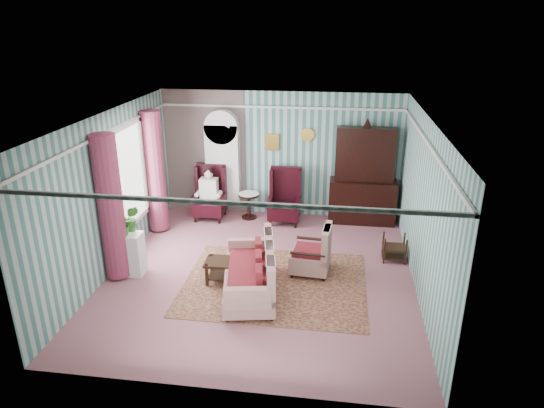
# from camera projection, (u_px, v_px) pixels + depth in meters

# --- Properties ---
(floor) EXTENTS (6.00, 6.00, 0.00)m
(floor) POSITION_uv_depth(u_px,v_px,m) (261.00, 274.00, 8.94)
(floor) COLOR #98585C
(floor) RESTS_ON ground
(room_shell) EXTENTS (5.53, 6.02, 2.91)m
(room_shell) POSITION_uv_depth(u_px,v_px,m) (227.00, 166.00, 8.46)
(room_shell) COLOR #3C6D68
(room_shell) RESTS_ON ground
(bookcase) EXTENTS (0.80, 0.28, 2.24)m
(bookcase) POSITION_uv_depth(u_px,v_px,m) (223.00, 168.00, 11.33)
(bookcase) COLOR silver
(bookcase) RESTS_ON floor
(dresser_hutch) EXTENTS (1.50, 0.56, 2.36)m
(dresser_hutch) POSITION_uv_depth(u_px,v_px,m) (364.00, 173.00, 10.78)
(dresser_hutch) COLOR black
(dresser_hutch) RESTS_ON floor
(wingback_left) EXTENTS (0.76, 0.80, 1.25)m
(wingback_left) POSITION_uv_depth(u_px,v_px,m) (209.00, 193.00, 11.18)
(wingback_left) COLOR black
(wingback_left) RESTS_ON floor
(wingback_right) EXTENTS (0.76, 0.80, 1.25)m
(wingback_right) POSITION_uv_depth(u_px,v_px,m) (284.00, 197.00, 10.96)
(wingback_right) COLOR black
(wingback_right) RESTS_ON floor
(seated_woman) EXTENTS (0.44, 0.40, 1.18)m
(seated_woman) POSITION_uv_depth(u_px,v_px,m) (209.00, 195.00, 11.19)
(seated_woman) COLOR silver
(seated_woman) RESTS_ON floor
(round_side_table) EXTENTS (0.50, 0.50, 0.60)m
(round_side_table) POSITION_uv_depth(u_px,v_px,m) (249.00, 206.00, 11.32)
(round_side_table) COLOR black
(round_side_table) RESTS_ON floor
(nest_table) EXTENTS (0.45, 0.38, 0.54)m
(nest_table) POSITION_uv_depth(u_px,v_px,m) (394.00, 247.00, 9.36)
(nest_table) COLOR black
(nest_table) RESTS_ON floor
(plant_stand) EXTENTS (0.55, 0.35, 0.80)m
(plant_stand) POSITION_uv_depth(u_px,v_px,m) (128.00, 254.00, 8.83)
(plant_stand) COLOR silver
(plant_stand) RESTS_ON floor
(rug) EXTENTS (3.20, 2.60, 0.01)m
(rug) POSITION_uv_depth(u_px,v_px,m) (275.00, 283.00, 8.62)
(rug) COLOR #45171A
(rug) RESTS_ON floor
(sofa) EXTENTS (1.31, 2.00, 0.90)m
(sofa) POSITION_uv_depth(u_px,v_px,m) (249.00, 270.00, 8.16)
(sofa) COLOR beige
(sofa) RESTS_ON floor
(floral_armchair) EXTENTS (0.77, 0.83, 0.90)m
(floral_armchair) POSITION_uv_depth(u_px,v_px,m) (310.00, 250.00, 8.85)
(floral_armchair) COLOR beige
(floral_armchair) RESTS_ON floor
(coffee_table) EXTENTS (0.98, 0.49, 0.42)m
(coffee_table) POSITION_uv_depth(u_px,v_px,m) (233.00, 272.00, 8.60)
(coffee_table) COLOR black
(coffee_table) RESTS_ON floor
(potted_plant_a) EXTENTS (0.39, 0.36, 0.38)m
(potted_plant_a) POSITION_uv_depth(u_px,v_px,m) (124.00, 225.00, 8.58)
(potted_plant_a) COLOR #1A4F18
(potted_plant_a) RESTS_ON plant_stand
(potted_plant_b) EXTENTS (0.30, 0.25, 0.49)m
(potted_plant_b) POSITION_uv_depth(u_px,v_px,m) (132.00, 218.00, 8.72)
(potted_plant_b) COLOR #1A541C
(potted_plant_b) RESTS_ON plant_stand
(potted_plant_c) EXTENTS (0.24, 0.24, 0.36)m
(potted_plant_c) POSITION_uv_depth(u_px,v_px,m) (118.00, 224.00, 8.65)
(potted_plant_c) COLOR #245119
(potted_plant_c) RESTS_ON plant_stand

